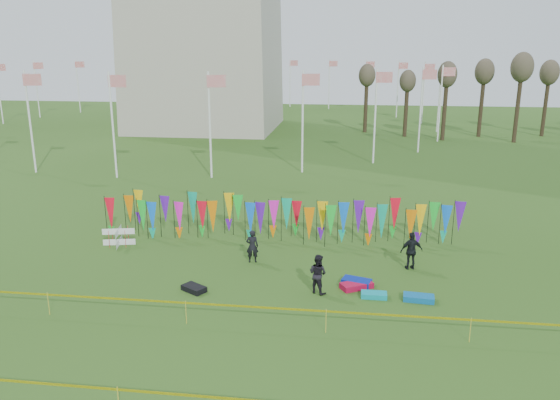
# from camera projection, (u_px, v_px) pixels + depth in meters

# --- Properties ---
(ground) EXTENTS (160.00, 160.00, 0.00)m
(ground) POSITION_uv_depth(u_px,v_px,m) (247.00, 304.00, 21.22)
(ground) COLOR #2B4D15
(ground) RESTS_ON ground
(flagpole_ring) EXTENTS (57.40, 56.16, 8.00)m
(flagpole_ring) POSITION_uv_depth(u_px,v_px,m) (208.00, 96.00, 67.76)
(flagpole_ring) COLOR white
(flagpole_ring) RESTS_ON ground
(banner_row) EXTENTS (18.64, 0.64, 2.16)m
(banner_row) POSITION_uv_depth(u_px,v_px,m) (279.00, 217.00, 27.89)
(banner_row) COLOR black
(banner_row) RESTS_ON ground
(caution_tape_near) EXTENTS (26.00, 0.02, 0.90)m
(caution_tape_near) POSITION_uv_depth(u_px,v_px,m) (231.00, 307.00, 19.29)
(caution_tape_near) COLOR #FCF605
(caution_tape_near) RESTS_ON ground
(caution_tape_far) EXTENTS (26.00, 0.02, 0.90)m
(caution_tape_far) POSITION_uv_depth(u_px,v_px,m) (188.00, 397.00, 14.29)
(caution_tape_far) COLOR #FCF605
(caution_tape_far) RESTS_ON ground
(box_kite) EXTENTS (0.81, 0.81, 0.90)m
(box_kite) POSITION_uv_depth(u_px,v_px,m) (119.00, 237.00, 27.45)
(box_kite) COLOR red
(box_kite) RESTS_ON ground
(person_left) EXTENTS (0.64, 0.51, 1.56)m
(person_left) POSITION_uv_depth(u_px,v_px,m) (252.00, 246.00, 25.19)
(person_left) COLOR black
(person_left) RESTS_ON ground
(person_mid) EXTENTS (0.94, 0.83, 1.64)m
(person_mid) POSITION_uv_depth(u_px,v_px,m) (318.00, 274.00, 22.00)
(person_mid) COLOR black
(person_mid) RESTS_ON ground
(person_right) EXTENTS (1.13, 0.82, 1.73)m
(person_right) POSITION_uv_depth(u_px,v_px,m) (411.00, 251.00, 24.37)
(person_right) COLOR black
(person_right) RESTS_ON ground
(kite_bag_turquoise) EXTENTS (1.02, 0.52, 0.20)m
(kite_bag_turquoise) POSITION_uv_depth(u_px,v_px,m) (374.00, 295.00, 21.76)
(kite_bag_turquoise) COLOR #0B9EAE
(kite_bag_turquoise) RESTS_ON ground
(kite_bag_blue) EXTENTS (1.32, 0.94, 0.25)m
(kite_bag_blue) POSITION_uv_depth(u_px,v_px,m) (357.00, 282.00, 22.91)
(kite_bag_blue) COLOR #09239F
(kite_bag_blue) RESTS_ON ground
(kite_bag_red) EXTENTS (1.45, 1.19, 0.24)m
(kite_bag_red) POSITION_uv_depth(u_px,v_px,m) (357.00, 285.00, 22.58)
(kite_bag_red) COLOR #B50C34
(kite_bag_red) RESTS_ON ground
(kite_bag_black) EXTENTS (1.14, 1.01, 0.23)m
(kite_bag_black) POSITION_uv_depth(u_px,v_px,m) (194.00, 288.00, 22.32)
(kite_bag_black) COLOR black
(kite_bag_black) RESTS_ON ground
(kite_bag_teal) EXTENTS (1.24, 0.68, 0.23)m
(kite_bag_teal) POSITION_uv_depth(u_px,v_px,m) (419.00, 298.00, 21.47)
(kite_bag_teal) COLOR #0C63A8
(kite_bag_teal) RESTS_ON ground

